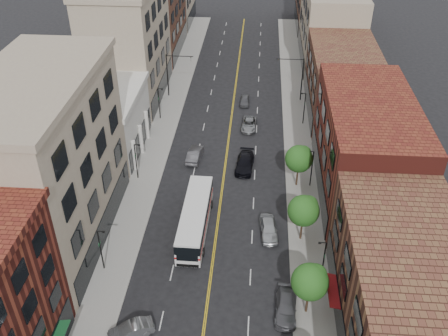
% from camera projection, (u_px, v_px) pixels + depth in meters
% --- Properties ---
extents(sidewalk_left, '(4.00, 110.00, 0.15)m').
position_uv_depth(sidewalk_left, '(161.00, 135.00, 73.28)').
color(sidewalk_left, gray).
rests_on(sidewalk_left, ground).
extents(sidewalk_right, '(4.00, 110.00, 0.15)m').
position_uv_depth(sidewalk_right, '(298.00, 140.00, 72.04)').
color(sidewalk_right, gray).
rests_on(sidewalk_right, ground).
extents(bldg_l_tanoffice, '(10.00, 22.00, 18.00)m').
position_uv_depth(bldg_l_tanoffice, '(48.00, 167.00, 50.56)').
color(bldg_l_tanoffice, gray).
rests_on(bldg_l_tanoffice, ground).
extents(bldg_l_white, '(10.00, 14.00, 8.00)m').
position_uv_depth(bldg_l_white, '(103.00, 123.00, 68.20)').
color(bldg_l_white, silver).
rests_on(bldg_l_white, ground).
extents(bldg_l_far_a, '(10.00, 20.00, 18.00)m').
position_uv_depth(bldg_l_far_a, '(128.00, 44.00, 79.37)').
color(bldg_l_far_a, gray).
rests_on(bldg_l_far_a, ground).
extents(bldg_l_far_b, '(10.00, 20.00, 15.00)m').
position_uv_depth(bldg_l_far_b, '(153.00, 14.00, 96.67)').
color(bldg_l_far_b, brown).
rests_on(bldg_l_far_b, ground).
extents(bldg_r_near, '(10.00, 26.00, 10.00)m').
position_uv_depth(bldg_r_near, '(411.00, 316.00, 40.02)').
color(bldg_r_near, brown).
rests_on(bldg_r_near, ground).
extents(bldg_r_mid, '(10.00, 22.00, 12.00)m').
position_uv_depth(bldg_r_mid, '(365.00, 148.00, 59.21)').
color(bldg_r_mid, maroon).
rests_on(bldg_r_mid, ground).
extents(bldg_r_far_a, '(10.00, 20.00, 10.00)m').
position_uv_depth(bldg_r_far_a, '(343.00, 81.00, 77.06)').
color(bldg_r_far_a, brown).
rests_on(bldg_r_far_a, ground).
extents(bldg_r_far_b, '(10.00, 22.00, 14.00)m').
position_uv_depth(bldg_r_far_b, '(331.00, 24.00, 93.21)').
color(bldg_r_far_b, gray).
rests_on(bldg_r_far_b, ground).
extents(bldg_r_far_c, '(10.00, 18.00, 11.00)m').
position_uv_depth(bldg_r_far_c, '(321.00, 2.00, 110.52)').
color(bldg_r_far_c, brown).
rests_on(bldg_r_far_c, ground).
extents(tree_r_1, '(3.40, 3.40, 5.59)m').
position_uv_depth(tree_r_1, '(311.00, 281.00, 44.34)').
color(tree_r_1, black).
rests_on(tree_r_1, sidewalk_right).
extents(tree_r_2, '(3.40, 3.40, 5.59)m').
position_uv_depth(tree_r_2, '(304.00, 210.00, 52.57)').
color(tree_r_2, black).
rests_on(tree_r_2, sidewalk_right).
extents(tree_r_3, '(3.40, 3.40, 5.59)m').
position_uv_depth(tree_r_3, '(300.00, 158.00, 60.80)').
color(tree_r_3, black).
rests_on(tree_r_3, sidewalk_right).
extents(lamp_l_1, '(0.81, 0.55, 5.05)m').
position_uv_depth(lamp_l_1, '(101.00, 248.00, 49.48)').
color(lamp_l_1, black).
rests_on(lamp_l_1, sidewalk_left).
extents(lamp_l_2, '(0.81, 0.55, 5.05)m').
position_uv_depth(lamp_l_2, '(136.00, 159.00, 62.65)').
color(lamp_l_2, black).
rests_on(lamp_l_2, sidewalk_left).
extents(lamp_l_3, '(0.81, 0.55, 5.05)m').
position_uv_depth(lamp_l_3, '(159.00, 102.00, 75.81)').
color(lamp_l_3, black).
rests_on(lamp_l_3, sidewalk_left).
extents(lamp_r_1, '(0.81, 0.55, 5.05)m').
position_uv_depth(lamp_r_1, '(323.00, 259.00, 48.13)').
color(lamp_r_1, black).
rests_on(lamp_r_1, sidewalk_right).
extents(lamp_r_2, '(0.81, 0.55, 5.05)m').
position_uv_depth(lamp_r_2, '(312.00, 167.00, 61.30)').
color(lamp_r_2, black).
rests_on(lamp_r_2, sidewalk_right).
extents(lamp_r_3, '(0.81, 0.55, 5.05)m').
position_uv_depth(lamp_r_3, '(304.00, 107.00, 74.46)').
color(lamp_r_3, black).
rests_on(lamp_r_3, sidewalk_right).
extents(signal_mast_left, '(4.49, 0.18, 7.20)m').
position_uv_depth(signal_mast_left, '(172.00, 70.00, 81.41)').
color(signal_mast_left, black).
rests_on(signal_mast_left, sidewalk_left).
extents(signal_mast_right, '(4.49, 0.18, 7.20)m').
position_uv_depth(signal_mast_right, '(298.00, 74.00, 80.14)').
color(signal_mast_right, black).
rests_on(signal_mast_right, sidewalk_right).
extents(city_bus, '(3.06, 12.21, 3.13)m').
position_uv_depth(city_bus, '(195.00, 217.00, 55.14)').
color(city_bus, white).
rests_on(city_bus, ground).
extents(car_angle_b, '(4.29, 3.10, 1.35)m').
position_uv_depth(car_angle_b, '(131.00, 330.00, 44.12)').
color(car_angle_b, gray).
rests_on(car_angle_b, ground).
extents(car_parked_mid, '(2.22, 4.92, 1.40)m').
position_uv_depth(car_parked_mid, '(286.00, 307.00, 46.19)').
color(car_parked_mid, '#515156').
rests_on(car_parked_mid, ground).
extents(car_parked_far, '(2.34, 4.83, 1.59)m').
position_uv_depth(car_parked_far, '(269.00, 229.00, 55.12)').
color(car_parked_far, '#B0B3B8').
rests_on(car_parked_far, ground).
extents(car_lane_behind, '(2.00, 4.83, 1.56)m').
position_uv_depth(car_lane_behind, '(195.00, 154.00, 67.64)').
color(car_lane_behind, '#49494E').
rests_on(car_lane_behind, ground).
extents(car_lane_a, '(2.62, 5.61, 1.58)m').
position_uv_depth(car_lane_a, '(245.00, 163.00, 65.87)').
color(car_lane_a, black).
rests_on(car_lane_a, ground).
extents(car_lane_b, '(2.41, 4.87, 1.33)m').
position_uv_depth(car_lane_b, '(249.00, 124.00, 74.74)').
color(car_lane_b, gray).
rests_on(car_lane_b, ground).
extents(car_lane_c, '(1.55, 3.78, 1.28)m').
position_uv_depth(car_lane_c, '(245.00, 100.00, 81.32)').
color(car_lane_c, '#525358').
rests_on(car_lane_c, ground).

